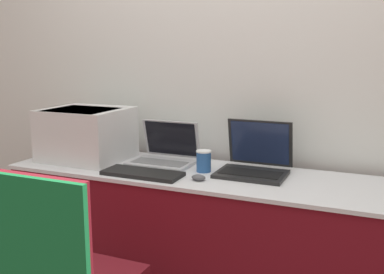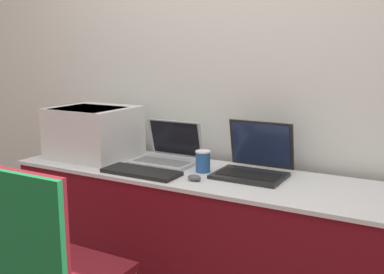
{
  "view_description": "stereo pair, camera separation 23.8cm",
  "coord_description": "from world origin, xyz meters",
  "px_view_note": "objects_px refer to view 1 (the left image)",
  "views": [
    {
      "loc": [
        0.84,
        -1.84,
        1.4
      ],
      "look_at": [
        -0.09,
        0.31,
        0.95
      ],
      "focal_mm": 42.0,
      "sensor_mm": 36.0,
      "label": 1
    },
    {
      "loc": [
        1.05,
        -1.73,
        1.4
      ],
      "look_at": [
        -0.09,
        0.31,
        0.95
      ],
      "focal_mm": 42.0,
      "sensor_mm": 36.0,
      "label": 2
    }
  ],
  "objects_px": {
    "laptop_left": "(165,154)",
    "external_keyboard": "(143,173)",
    "laptop_right": "(254,162)",
    "coffee_cup": "(204,161)",
    "printer": "(86,132)",
    "mouse": "(199,178)",
    "chair": "(54,264)"
  },
  "relations": [
    {
      "from": "laptop_left",
      "to": "external_keyboard",
      "type": "relative_size",
      "value": 0.84
    },
    {
      "from": "laptop_right",
      "to": "coffee_cup",
      "type": "height_order",
      "value": "laptop_right"
    },
    {
      "from": "printer",
      "to": "external_keyboard",
      "type": "relative_size",
      "value": 1.09
    },
    {
      "from": "coffee_cup",
      "to": "mouse",
      "type": "distance_m",
      "value": 0.17
    },
    {
      "from": "mouse",
      "to": "chair",
      "type": "xyz_separation_m",
      "value": [
        -0.3,
        -0.72,
        -0.19
      ]
    },
    {
      "from": "mouse",
      "to": "chair",
      "type": "relative_size",
      "value": 0.07
    },
    {
      "from": "external_keyboard",
      "to": "coffee_cup",
      "type": "relative_size",
      "value": 3.64
    },
    {
      "from": "external_keyboard",
      "to": "coffee_cup",
      "type": "height_order",
      "value": "coffee_cup"
    },
    {
      "from": "laptop_right",
      "to": "chair",
      "type": "xyz_separation_m",
      "value": [
        -0.52,
        -0.96,
        -0.23
      ]
    },
    {
      "from": "mouse",
      "to": "chair",
      "type": "height_order",
      "value": "chair"
    },
    {
      "from": "laptop_left",
      "to": "coffee_cup",
      "type": "distance_m",
      "value": 0.29
    },
    {
      "from": "laptop_left",
      "to": "mouse",
      "type": "relative_size",
      "value": 4.85
    },
    {
      "from": "coffee_cup",
      "to": "chair",
      "type": "bearing_deg",
      "value": -106.44
    },
    {
      "from": "laptop_right",
      "to": "external_keyboard",
      "type": "bearing_deg",
      "value": -152.56
    },
    {
      "from": "external_keyboard",
      "to": "laptop_left",
      "type": "bearing_deg",
      "value": 92.12
    },
    {
      "from": "coffee_cup",
      "to": "chair",
      "type": "distance_m",
      "value": 0.95
    },
    {
      "from": "laptop_left",
      "to": "coffee_cup",
      "type": "xyz_separation_m",
      "value": [
        0.27,
        -0.08,
        0.01
      ]
    },
    {
      "from": "laptop_left",
      "to": "mouse",
      "type": "xyz_separation_m",
      "value": [
        0.31,
        -0.25,
        -0.04
      ]
    },
    {
      "from": "coffee_cup",
      "to": "chair",
      "type": "height_order",
      "value": "chair"
    },
    {
      "from": "laptop_left",
      "to": "printer",
      "type": "bearing_deg",
      "value": -169.14
    },
    {
      "from": "external_keyboard",
      "to": "chair",
      "type": "height_order",
      "value": "chair"
    },
    {
      "from": "printer",
      "to": "coffee_cup",
      "type": "distance_m",
      "value": 0.75
    },
    {
      "from": "mouse",
      "to": "laptop_left",
      "type": "bearing_deg",
      "value": 141.6
    },
    {
      "from": "mouse",
      "to": "chair",
      "type": "bearing_deg",
      "value": -112.59
    },
    {
      "from": "printer",
      "to": "laptop_left",
      "type": "distance_m",
      "value": 0.49
    },
    {
      "from": "laptop_right",
      "to": "chair",
      "type": "height_order",
      "value": "laptop_right"
    },
    {
      "from": "external_keyboard",
      "to": "laptop_right",
      "type": "bearing_deg",
      "value": 27.44
    },
    {
      "from": "laptop_right",
      "to": "laptop_left",
      "type": "bearing_deg",
      "value": 179.54
    },
    {
      "from": "mouse",
      "to": "printer",
      "type": "bearing_deg",
      "value": 168.55
    },
    {
      "from": "printer",
      "to": "mouse",
      "type": "bearing_deg",
      "value": -11.45
    },
    {
      "from": "external_keyboard",
      "to": "coffee_cup",
      "type": "bearing_deg",
      "value": 35.94
    },
    {
      "from": "laptop_right",
      "to": "coffee_cup",
      "type": "distance_m",
      "value": 0.27
    }
  ]
}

